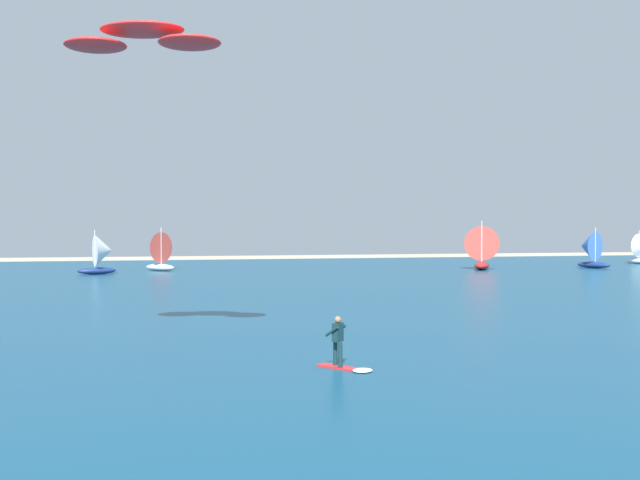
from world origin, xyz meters
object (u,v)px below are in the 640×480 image
kite (142,38)px  sailboat_anchored_offshore (102,254)px  sailboat_near_shore (156,251)px  sailboat_mid_left (482,247)px  sailboat_far_right (589,249)px  kitesurfer (343,350)px

kite → sailboat_anchored_offshore: 45.09m
sailboat_near_shore → sailboat_anchored_offshore: bearing=-139.1°
sailboat_mid_left → sailboat_far_right: size_ratio=1.15×
kitesurfer → sailboat_anchored_offshore: (-11.96, 48.06, 1.43)m
sailboat_mid_left → sailboat_far_right: 13.25m
sailboat_anchored_offshore → kite: bearing=-82.7°
sailboat_near_shore → sailboat_mid_left: bearing=-8.9°
sailboat_anchored_offshore → sailboat_far_right: bearing=-1.9°
sailboat_mid_left → sailboat_far_right: sailboat_mid_left is taller
kite → sailboat_near_shore: (-0.45, 48.23, -9.22)m
kitesurfer → sailboat_far_right: (42.20, 46.27, 1.56)m
sailboat_mid_left → sailboat_near_shore: (-35.77, 5.61, -0.34)m
kite → sailboat_near_shore: 49.11m
kitesurfer → kite: bearing=145.8°
kite → sailboat_anchored_offshore: kite is taller
sailboat_mid_left → sailboat_near_shore: bearing=171.1°
kitesurfer → sailboat_far_right: sailboat_far_right is taller
kitesurfer → sailboat_far_right: bearing=47.6°
kite → sailboat_near_shore: bearing=90.5°
sailboat_near_shore → sailboat_far_right: 49.40m
kitesurfer → sailboat_far_right: 62.64m
sailboat_anchored_offshore → kitesurfer: bearing=-76.0°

